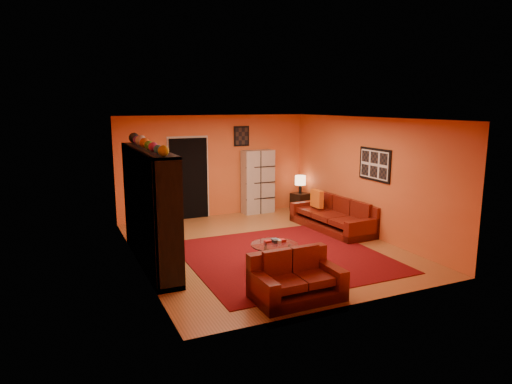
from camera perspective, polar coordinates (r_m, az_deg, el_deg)
name	(u,v)px	position (r m, az deg, el deg)	size (l,w,h in m)	color
floor	(264,247)	(9.38, 0.96, -6.88)	(6.00, 6.00, 0.00)	#92592D
ceiling	(264,118)	(8.94, 1.01, 9.20)	(6.00, 6.00, 0.00)	white
wall_back	(214,166)	(11.82, -5.21, 3.25)	(6.00, 6.00, 0.00)	orange
wall_front	(355,218)	(6.54, 12.25, -3.21)	(6.00, 6.00, 0.00)	orange
wall_left	(136,194)	(8.34, -14.76, -0.29)	(6.00, 6.00, 0.00)	orange
wall_right	(366,176)	(10.37, 13.60, 1.91)	(6.00, 6.00, 0.00)	orange
rug	(284,256)	(8.83, 3.50, -8.02)	(3.60, 3.60, 0.01)	#50090D
doorway	(189,179)	(11.62, -8.39, 1.65)	(0.95, 0.10, 2.04)	black
wall_art_right	(375,165)	(10.08, 14.63, 3.34)	(0.03, 1.00, 0.70)	black
wall_art_back	(241,136)	(11.99, -1.83, 7.00)	(0.42, 0.03, 0.52)	black
entertainment_unit	(149,207)	(8.43, -13.17, -1.83)	(0.45, 3.00, 2.10)	black
tv	(152,209)	(8.45, -12.84, -2.09)	(0.13, 0.99, 0.57)	black
sofa	(336,217)	(10.82, 9.98, -3.07)	(1.08, 2.34, 0.85)	#53100B
loveseat	(295,279)	(6.98, 4.85, -10.79)	(1.33, 0.81, 0.85)	#53100B
throw_pillow	(317,199)	(11.09, 7.62, -0.82)	(0.12, 0.42, 0.42)	orange
coffee_table	(275,247)	(8.14, 2.33, -6.86)	(0.84, 0.84, 0.42)	silver
storage_cabinet	(258,182)	(12.12, 0.23, 1.29)	(0.84, 0.37, 1.68)	beige
bowl_chair	(153,229)	(9.80, -12.77, -4.59)	(0.67, 0.67, 0.54)	black
side_table	(300,202)	(12.45, 5.51, -1.28)	(0.40, 0.40, 0.50)	black
table_lamp	(300,181)	(12.34, 5.56, 1.40)	(0.29, 0.29, 0.48)	black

